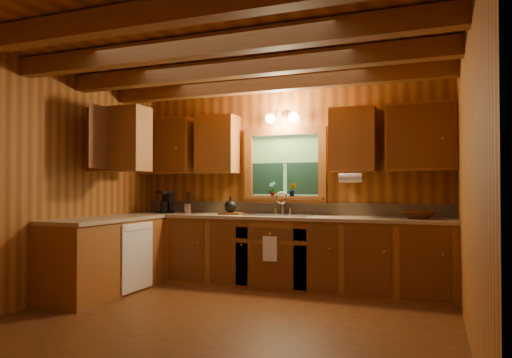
{
  "coord_description": "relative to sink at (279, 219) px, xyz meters",
  "views": [
    {
      "loc": [
        1.85,
        -4.02,
        1.26
      ],
      "look_at": [
        0.0,
        0.8,
        1.35
      ],
      "focal_mm": 32.7,
      "sensor_mm": 36.0,
      "label": 1
    }
  ],
  "objects": [
    {
      "name": "room",
      "position": [
        0.0,
        -1.6,
        0.44
      ],
      "size": [
        4.2,
        4.2,
        4.2
      ],
      "color": "#573115",
      "rests_on": "ground"
    },
    {
      "name": "ceiling_beams",
      "position": [
        0.0,
        -1.6,
        1.63
      ],
      "size": [
        4.2,
        2.54,
        0.18
      ],
      "color": "brown",
      "rests_on": "room"
    },
    {
      "name": "base_cabinets",
      "position": [
        -0.49,
        -0.32,
        -0.43
      ],
      "size": [
        4.2,
        2.22,
        0.86
      ],
      "color": "brown",
      "rests_on": "ground"
    },
    {
      "name": "countertop",
      "position": [
        -0.48,
        -0.31,
        0.02
      ],
      "size": [
        4.2,
        2.24,
        0.04
      ],
      "color": "tan",
      "rests_on": "base_cabinets"
    },
    {
      "name": "backsplash",
      "position": [
        0.0,
        0.28,
        0.12
      ],
      "size": [
        4.2,
        0.02,
        0.16
      ],
      "primitive_type": "cube",
      "color": "#9A8867",
      "rests_on": "room"
    },
    {
      "name": "dishwasher_panel",
      "position": [
        -1.47,
        -0.92,
        -0.43
      ],
      "size": [
        0.02,
        0.6,
        0.8
      ],
      "primitive_type": "cube",
      "color": "white",
      "rests_on": "base_cabinets"
    },
    {
      "name": "upper_cabinets",
      "position": [
        -0.56,
        -0.18,
        0.98
      ],
      "size": [
        4.19,
        1.77,
        0.78
      ],
      "color": "brown",
      "rests_on": "room"
    },
    {
      "name": "window",
      "position": [
        0.0,
        0.26,
        0.67
      ],
      "size": [
        1.12,
        0.08,
        1.0
      ],
      "color": "brown",
      "rests_on": "room"
    },
    {
      "name": "window_sill",
      "position": [
        0.0,
        0.22,
        0.26
      ],
      "size": [
        1.06,
        0.14,
        0.04
      ],
      "primitive_type": "cube",
      "color": "brown",
      "rests_on": "room"
    },
    {
      "name": "wall_sconce",
      "position": [
        0.0,
        0.14,
        1.31
      ],
      "size": [
        0.45,
        0.21,
        0.17
      ],
      "color": "black",
      "rests_on": "room"
    },
    {
      "name": "paper_towel_roll",
      "position": [
        0.92,
        -0.07,
        0.51
      ],
      "size": [
        0.27,
        0.11,
        0.11
      ],
      "primitive_type": "cylinder",
      "rotation": [
        0.0,
        1.57,
        0.0
      ],
      "color": "white",
      "rests_on": "upper_cabinets"
    },
    {
      "name": "dish_towel",
      "position": [
        0.0,
        -0.34,
        -0.34
      ],
      "size": [
        0.18,
        0.01,
        0.3
      ],
      "primitive_type": "cube",
      "color": "white",
      "rests_on": "base_cabinets"
    },
    {
      "name": "sink",
      "position": [
        0.0,
        0.0,
        0.0
      ],
      "size": [
        0.82,
        0.48,
        0.43
      ],
      "color": "silver",
      "rests_on": "countertop"
    },
    {
      "name": "coffee_maker",
      "position": [
        -1.65,
        -0.01,
        0.2
      ],
      "size": [
        0.17,
        0.22,
        0.31
      ],
      "rotation": [
        0.0,
        0.0,
        -0.37
      ],
      "color": "black",
      "rests_on": "countertop"
    },
    {
      "name": "utensil_crock",
      "position": [
        -1.3,
        -0.03,
        0.12
      ],
      "size": [
        0.11,
        0.11,
        0.3
      ],
      "rotation": [
        0.0,
        0.0,
        0.25
      ],
      "color": "silver",
      "rests_on": "countertop"
    },
    {
      "name": "cutting_board",
      "position": [
        -0.65,
        -0.04,
        0.06
      ],
      "size": [
        0.31,
        0.24,
        0.03
      ],
      "primitive_type": "cube",
      "rotation": [
        0.0,
        0.0,
        0.11
      ],
      "color": "#5C3213",
      "rests_on": "countertop"
    },
    {
      "name": "teakettle",
      "position": [
        -0.65,
        -0.04,
        0.15
      ],
      "size": [
        0.16,
        0.16,
        0.21
      ],
      "rotation": [
        0.0,
        0.0,
        -0.18
      ],
      "color": "black",
      "rests_on": "cutting_board"
    },
    {
      "name": "wicker_basket",
      "position": [
        1.68,
        -0.03,
        0.09
      ],
      "size": [
        0.41,
        0.41,
        0.09
      ],
      "primitive_type": "imported",
      "rotation": [
        0.0,
        0.0,
        -0.06
      ],
      "color": "#48230C",
      "rests_on": "countertop"
    },
    {
      "name": "potted_plant_left",
      "position": [
        -0.16,
        0.21,
        0.38
      ],
      "size": [
        0.12,
        0.1,
        0.2
      ],
      "primitive_type": "imported",
      "rotation": [
        0.0,
        0.0,
        -0.32
      ],
      "color": "#5C3213",
      "rests_on": "window_sill"
    },
    {
      "name": "potted_plant_right",
      "position": [
        0.13,
        0.18,
        0.37
      ],
      "size": [
        0.11,
        0.1,
        0.18
      ],
      "primitive_type": "imported",
      "rotation": [
        0.0,
        0.0,
        -0.27
      ],
      "color": "#5C3213",
      "rests_on": "window_sill"
    }
  ]
}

